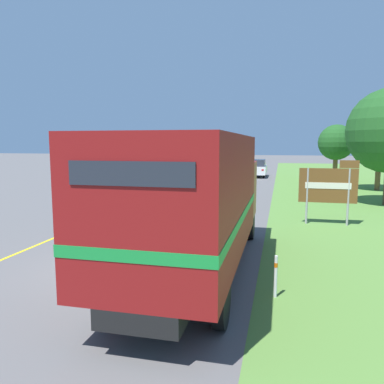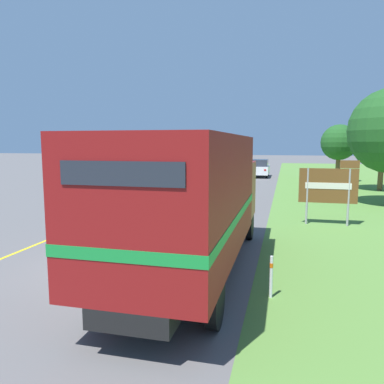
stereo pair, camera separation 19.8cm
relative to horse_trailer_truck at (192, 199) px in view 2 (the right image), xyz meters
name	(u,v)px [view 2 (the right image)]	position (x,y,z in m)	size (l,w,h in m)	color
ground_plane	(122,265)	(-2.11, 0.29, -2.00)	(200.00, 200.00, 0.00)	#5B5959
edge_line_yellow	(187,183)	(-5.81, 21.54, -2.00)	(0.12, 71.26, 0.01)	yellow
centre_dash_near	(124,263)	(-2.11, 0.45, -2.00)	(0.12, 2.60, 0.01)	white
centre_dash_mid_a	(185,218)	(-2.11, 7.05, -2.00)	(0.12, 2.60, 0.01)	white
centre_dash_mid_b	(212,198)	(-2.11, 13.65, -2.00)	(0.12, 2.60, 0.01)	white
centre_dash_far	(228,186)	(-2.11, 20.25, -2.00)	(0.12, 2.60, 0.01)	white
centre_dash_farthest	(239,179)	(-2.11, 26.85, -2.00)	(0.12, 2.60, 0.01)	white
horse_trailer_truck	(192,199)	(0.00, 0.00, 0.00)	(2.59, 8.94, 3.58)	black
lead_car_white	(188,182)	(-3.81, 14.10, -1.11)	(1.80, 4.18, 1.75)	black
lead_car_white_ahead	(260,168)	(-0.25, 29.29, -1.10)	(1.80, 4.36, 1.77)	black
lead_car_red_ahead	(242,160)	(-4.16, 47.12, -1.03)	(1.80, 4.25, 1.93)	black
highway_sign	(329,186)	(4.05, 7.19, -0.37)	(2.33, 0.09, 2.71)	#9E9EA3
roadside_tree_mid	(383,135)	(8.92, 20.22, 1.94)	(4.58, 4.58, 6.24)	brown
roadside_tree_far	(339,143)	(6.75, 26.10, 1.44)	(3.12, 3.12, 5.04)	brown
delineator_post	(271,276)	(2.05, -0.97, -1.50)	(0.08, 0.08, 0.95)	white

